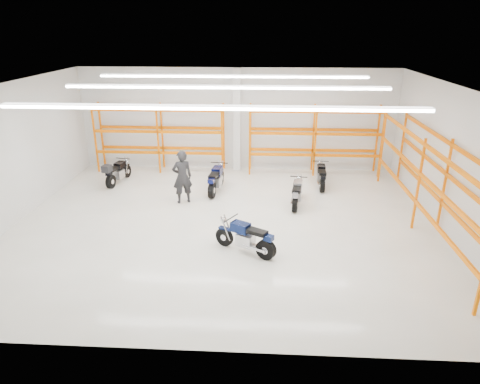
# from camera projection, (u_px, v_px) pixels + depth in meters

# --- Properties ---
(ground) EXTENTS (14.00, 14.00, 0.00)m
(ground) POSITION_uv_depth(u_px,v_px,m) (226.00, 223.00, 14.27)
(ground) COLOR beige
(ground) RESTS_ON ground
(room_shell) EXTENTS (14.02, 12.02, 4.51)m
(room_shell) POSITION_uv_depth(u_px,v_px,m) (225.00, 126.00, 13.10)
(room_shell) COLOR silver
(room_shell) RESTS_ON ground
(motorcycle_main) EXTENTS (1.81, 1.14, 0.99)m
(motorcycle_main) POSITION_uv_depth(u_px,v_px,m) (247.00, 239.00, 12.26)
(motorcycle_main) COLOR black
(motorcycle_main) RESTS_ON ground
(motorcycle_back_a) EXTENTS (0.75, 1.99, 1.02)m
(motorcycle_back_a) POSITION_uv_depth(u_px,v_px,m) (116.00, 173.00, 17.64)
(motorcycle_back_a) COLOR black
(motorcycle_back_a) RESTS_ON ground
(motorcycle_back_b) EXTENTS (0.73, 2.12, 1.04)m
(motorcycle_back_b) POSITION_uv_depth(u_px,v_px,m) (216.00, 180.00, 16.81)
(motorcycle_back_b) COLOR black
(motorcycle_back_b) RESTS_ON ground
(motorcycle_back_c) EXTENTS (0.69, 1.92, 0.95)m
(motorcycle_back_c) POSITION_uv_depth(u_px,v_px,m) (297.00, 194.00, 15.54)
(motorcycle_back_c) COLOR black
(motorcycle_back_c) RESTS_ON ground
(motorcycle_back_d) EXTENTS (0.64, 1.93, 0.95)m
(motorcycle_back_d) POSITION_uv_depth(u_px,v_px,m) (321.00, 177.00, 17.34)
(motorcycle_back_d) COLOR black
(motorcycle_back_d) RESTS_ON ground
(standing_man) EXTENTS (0.86, 0.72, 2.00)m
(standing_man) POSITION_uv_depth(u_px,v_px,m) (182.00, 177.00, 15.63)
(standing_man) COLOR black
(standing_man) RESTS_ON ground
(structural_column) EXTENTS (0.32, 0.32, 4.50)m
(structural_column) POSITION_uv_depth(u_px,v_px,m) (237.00, 121.00, 18.86)
(structural_column) COLOR white
(structural_column) RESTS_ON ground
(pallet_racking_back_left) EXTENTS (5.67, 0.87, 3.00)m
(pallet_racking_back_left) POSITION_uv_depth(u_px,v_px,m) (160.00, 132.00, 18.89)
(pallet_racking_back_left) COLOR #F96C00
(pallet_racking_back_left) RESTS_ON ground
(pallet_racking_back_right) EXTENTS (5.67, 0.87, 3.00)m
(pallet_racking_back_right) POSITION_uv_depth(u_px,v_px,m) (315.00, 134.00, 18.53)
(pallet_racking_back_right) COLOR #F96C00
(pallet_racking_back_right) RESTS_ON ground
(pallet_racking_side) EXTENTS (0.87, 9.07, 3.00)m
(pallet_racking_side) POSITION_uv_depth(u_px,v_px,m) (433.00, 176.00, 13.27)
(pallet_racking_side) COLOR #F96C00
(pallet_racking_side) RESTS_ON ground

